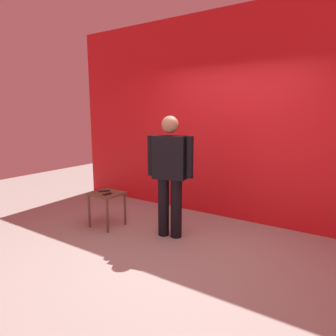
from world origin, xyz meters
The scene contains 6 objects.
ground_plane centered at (0.00, 0.00, 0.00)m, with size 12.00×12.00×0.00m, color #9E9991.
back_wall_red centered at (0.00, 1.67, 1.65)m, with size 6.28×0.12×3.29m, color red.
standing_person centered at (-0.33, 0.44, 0.94)m, with size 0.67×0.31×1.68m.
side_table centered at (-1.33, 0.22, 0.43)m, with size 0.44×0.44×0.53m.
cell_phone centered at (-1.25, 0.17, 0.53)m, with size 0.07×0.14×0.01m, color black.
tv_remote centered at (-1.40, 0.25, 0.54)m, with size 0.04×0.17×0.02m, color black.
Camera 1 is at (1.87, -2.92, 1.71)m, focal length 32.09 mm.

